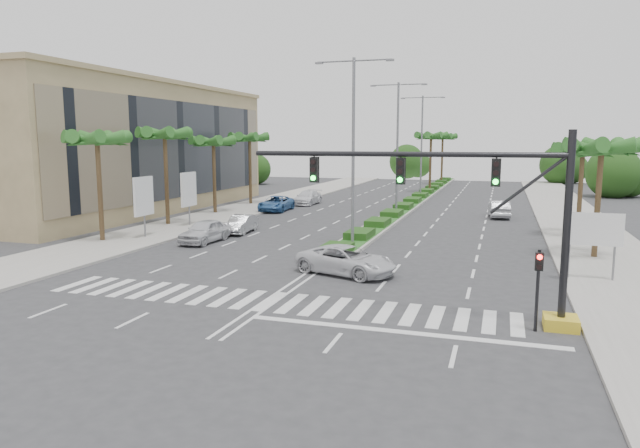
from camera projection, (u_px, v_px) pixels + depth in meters
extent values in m
plane|color=#333335|center=(270.00, 302.00, 24.33)|extent=(160.00, 160.00, 0.00)
cube|color=gray|center=(592.00, 241.00, 38.57)|extent=(6.00, 120.00, 0.15)
cube|color=gray|center=(195.00, 222.00, 47.76)|extent=(6.00, 120.00, 0.15)
cube|color=gray|center=(419.00, 199.00, 66.71)|extent=(2.20, 75.00, 0.20)
cube|color=#22571D|center=(419.00, 198.00, 66.70)|extent=(1.80, 75.00, 0.04)
cube|color=tan|center=(127.00, 149.00, 55.82)|extent=(12.00, 36.00, 12.00)
cube|color=gold|center=(561.00, 323.00, 20.82)|extent=(1.20, 1.20, 0.45)
cylinder|color=black|center=(567.00, 229.00, 20.32)|extent=(0.28, 0.28, 7.00)
cylinder|color=black|center=(401.00, 154.00, 21.76)|extent=(12.00, 0.20, 0.20)
cylinder|color=black|center=(527.00, 186.00, 20.52)|extent=(2.53, 0.12, 2.15)
cube|color=black|center=(496.00, 173.00, 20.79)|extent=(0.32, 0.24, 1.00)
cylinder|color=#19E533|center=(495.00, 182.00, 20.71)|extent=(0.20, 0.06, 0.20)
cube|color=black|center=(401.00, 171.00, 21.85)|extent=(0.32, 0.24, 1.00)
cylinder|color=#19E533|center=(400.00, 180.00, 21.76)|extent=(0.20, 0.06, 0.20)
cube|color=black|center=(314.00, 170.00, 22.91)|extent=(0.32, 0.24, 1.00)
cylinder|color=#19E533|center=(313.00, 178.00, 22.82)|extent=(0.20, 0.06, 0.20)
cylinder|color=black|center=(537.00, 291.00, 20.34)|extent=(0.12, 0.12, 3.00)
cube|color=black|center=(539.00, 261.00, 20.04)|extent=(0.28, 0.22, 0.65)
cylinder|color=red|center=(540.00, 257.00, 19.89)|extent=(0.18, 0.05, 0.18)
cylinder|color=slate|center=(569.00, 252.00, 27.88)|extent=(0.10, 0.10, 2.80)
cylinder|color=slate|center=(614.00, 255.00, 27.28)|extent=(0.10, 0.10, 2.80)
cube|color=#0C6638|center=(593.00, 229.00, 27.41)|extent=(2.60, 0.08, 1.50)
cube|color=white|center=(593.00, 229.00, 27.36)|extent=(2.70, 0.02, 1.60)
cylinder|color=slate|center=(145.00, 219.00, 39.82)|extent=(0.12, 0.12, 2.80)
cube|color=white|center=(144.00, 196.00, 39.58)|extent=(0.18, 2.10, 2.70)
cube|color=#D8594C|center=(144.00, 196.00, 39.58)|extent=(0.12, 2.00, 2.60)
cylinder|color=slate|center=(189.00, 209.00, 45.47)|extent=(0.12, 0.12, 2.80)
cube|color=white|center=(189.00, 189.00, 45.24)|extent=(0.18, 2.10, 2.70)
cube|color=#D8594C|center=(189.00, 189.00, 45.24)|extent=(0.12, 2.00, 2.60)
cylinder|color=brown|center=(100.00, 191.00, 38.23)|extent=(0.32, 0.32, 7.00)
sphere|color=brown|center=(97.00, 139.00, 37.74)|extent=(0.70, 0.70, 0.70)
cone|color=#1C5B22|center=(111.00, 141.00, 37.42)|extent=(0.90, 3.62, 1.50)
cone|color=#1C5B22|center=(114.00, 141.00, 38.36)|extent=(3.39, 2.96, 1.50)
cone|color=#1C5B22|center=(105.00, 141.00, 38.84)|extent=(3.73, 1.68, 1.50)
cone|color=#1C5B22|center=(90.00, 141.00, 38.51)|extent=(2.38, 3.65, 1.50)
cone|color=#1C5B22|center=(80.00, 141.00, 37.61)|extent=(2.38, 3.65, 1.50)
cone|color=#1C5B22|center=(83.00, 141.00, 36.82)|extent=(3.73, 1.68, 1.50)
cone|color=#1C5B22|center=(97.00, 141.00, 36.74)|extent=(3.39, 2.96, 1.50)
cylinder|color=brown|center=(166.00, 180.00, 45.74)|extent=(0.32, 0.32, 7.40)
sphere|color=brown|center=(165.00, 135.00, 45.22)|extent=(0.70, 0.70, 0.70)
cone|color=#1C5B22|center=(177.00, 136.00, 44.90)|extent=(0.90, 3.62, 1.50)
cone|color=#1C5B22|center=(178.00, 136.00, 45.84)|extent=(3.39, 2.96, 1.50)
cone|color=#1C5B22|center=(169.00, 136.00, 46.32)|extent=(3.73, 1.68, 1.50)
cone|color=#1C5B22|center=(157.00, 136.00, 45.99)|extent=(2.38, 3.65, 1.50)
cone|color=#1C5B22|center=(150.00, 136.00, 45.09)|extent=(2.38, 3.65, 1.50)
cone|color=#1C5B22|center=(154.00, 136.00, 44.30)|extent=(3.73, 1.68, 1.50)
cone|color=#1C5B22|center=(166.00, 136.00, 44.22)|extent=(3.39, 2.96, 1.50)
cylinder|color=brown|center=(214.00, 178.00, 53.32)|extent=(0.32, 0.32, 6.80)
sphere|color=brown|center=(213.00, 142.00, 52.85)|extent=(0.70, 0.70, 0.70)
cone|color=#1C5B22|center=(224.00, 143.00, 52.53)|extent=(0.90, 3.62, 1.50)
cone|color=#1C5B22|center=(224.00, 143.00, 53.46)|extent=(3.39, 2.96, 1.50)
cone|color=#1C5B22|center=(217.00, 143.00, 53.95)|extent=(3.73, 1.68, 1.50)
cone|color=#1C5B22|center=(206.00, 143.00, 53.61)|extent=(2.38, 3.65, 1.50)
cone|color=#1C5B22|center=(201.00, 143.00, 52.71)|extent=(2.38, 3.65, 1.50)
cone|color=#1C5B22|center=(205.00, 143.00, 51.92)|extent=(3.73, 1.68, 1.50)
cone|color=#1C5B22|center=(216.00, 143.00, 51.84)|extent=(3.39, 2.96, 1.50)
cylinder|color=brown|center=(250.00, 171.00, 60.83)|extent=(0.32, 0.32, 7.20)
sphere|color=brown|center=(250.00, 138.00, 60.33)|extent=(0.70, 0.70, 0.70)
cone|color=#1C5B22|center=(259.00, 139.00, 60.01)|extent=(0.90, 3.62, 1.50)
cone|color=#1C5B22|center=(259.00, 139.00, 60.94)|extent=(3.39, 2.96, 1.50)
cone|color=#1C5B22|center=(252.00, 139.00, 61.43)|extent=(3.73, 1.68, 1.50)
cone|color=#1C5B22|center=(243.00, 139.00, 61.09)|extent=(2.38, 3.65, 1.50)
cone|color=#1C5B22|center=(239.00, 139.00, 60.19)|extent=(2.38, 3.65, 1.50)
cone|color=#1C5B22|center=(243.00, 139.00, 59.40)|extent=(3.73, 1.68, 1.50)
cone|color=#1C5B22|center=(252.00, 139.00, 59.32)|extent=(3.39, 2.96, 1.50)
cylinder|color=brown|center=(598.00, 203.00, 32.67)|extent=(0.32, 0.32, 6.50)
sphere|color=brown|center=(602.00, 148.00, 32.21)|extent=(0.70, 0.70, 0.70)
cone|color=#1C5B22|center=(623.00, 150.00, 31.89)|extent=(0.90, 3.62, 1.50)
cone|color=#1C5B22|center=(612.00, 150.00, 32.83)|extent=(3.39, 2.96, 1.50)
cone|color=#1C5B22|center=(594.00, 150.00, 33.31)|extent=(3.73, 1.68, 1.50)
cone|color=#1C5B22|center=(581.00, 150.00, 32.98)|extent=(2.38, 3.65, 1.50)
cone|color=#1C5B22|center=(583.00, 150.00, 32.08)|extent=(2.38, 3.65, 1.50)
cone|color=#1C5B22|center=(600.00, 150.00, 31.29)|extent=(3.73, 1.68, 1.50)
cone|color=#1C5B22|center=(618.00, 150.00, 31.21)|extent=(3.39, 2.96, 1.50)
cylinder|color=brown|center=(580.00, 194.00, 40.23)|extent=(0.32, 0.32, 6.20)
sphere|color=brown|center=(583.00, 151.00, 39.79)|extent=(0.70, 0.70, 0.70)
cone|color=#1C5B22|center=(600.00, 153.00, 39.47)|extent=(0.90, 3.62, 1.50)
cone|color=#1C5B22|center=(592.00, 152.00, 40.41)|extent=(3.39, 2.96, 1.50)
cone|color=#1C5B22|center=(577.00, 152.00, 40.89)|extent=(3.73, 1.68, 1.50)
cone|color=#1C5B22|center=(567.00, 152.00, 40.56)|extent=(2.38, 3.65, 1.50)
cone|color=#1C5B22|center=(568.00, 153.00, 39.66)|extent=(2.38, 3.65, 1.50)
cone|color=#1C5B22|center=(581.00, 153.00, 38.87)|extent=(3.73, 1.68, 1.50)
cone|color=#1C5B22|center=(595.00, 153.00, 38.79)|extent=(3.39, 2.96, 1.50)
cylinder|color=brown|center=(430.00, 164.00, 75.61)|extent=(0.32, 0.32, 7.50)
sphere|color=brown|center=(431.00, 136.00, 75.08)|extent=(0.70, 0.70, 0.70)
cone|color=#1C5B22|center=(440.00, 137.00, 74.76)|extent=(0.90, 3.62, 1.50)
cone|color=#1C5B22|center=(437.00, 137.00, 75.70)|extent=(3.39, 2.96, 1.50)
cone|color=#1C5B22|center=(430.00, 137.00, 76.18)|extent=(3.73, 1.68, 1.50)
cone|color=#1C5B22|center=(424.00, 137.00, 75.85)|extent=(2.38, 3.65, 1.50)
cone|color=#1C5B22|center=(423.00, 137.00, 74.95)|extent=(2.38, 3.65, 1.50)
cone|color=#1C5B22|center=(428.00, 137.00, 74.16)|extent=(3.73, 1.68, 1.50)
cone|color=#1C5B22|center=(436.00, 137.00, 74.08)|extent=(3.39, 2.96, 1.50)
cylinder|color=brown|center=(442.00, 161.00, 89.74)|extent=(0.32, 0.32, 7.50)
sphere|color=brown|center=(443.00, 137.00, 89.22)|extent=(0.70, 0.70, 0.70)
cone|color=#1C5B22|center=(450.00, 138.00, 88.90)|extent=(0.90, 3.62, 1.50)
cone|color=#1C5B22|center=(448.00, 138.00, 89.83)|extent=(3.39, 2.96, 1.50)
cone|color=#1C5B22|center=(442.00, 138.00, 90.31)|extent=(3.73, 1.68, 1.50)
cone|color=#1C5B22|center=(437.00, 138.00, 89.98)|extent=(2.38, 3.65, 1.50)
cone|color=#1C5B22|center=(436.00, 138.00, 89.08)|extent=(2.38, 3.65, 1.50)
cone|color=#1C5B22|center=(440.00, 138.00, 88.29)|extent=(3.73, 1.68, 1.50)
cone|color=#1C5B22|center=(447.00, 138.00, 88.21)|extent=(3.39, 2.96, 1.50)
cylinder|color=slate|center=(353.00, 154.00, 36.65)|extent=(0.20, 0.20, 12.00)
cylinder|color=slate|center=(336.00, 62.00, 36.18)|extent=(2.40, 0.10, 0.10)
cylinder|color=slate|center=(373.00, 60.00, 35.45)|extent=(2.40, 0.10, 0.10)
cube|color=slate|center=(319.00, 63.00, 36.52)|extent=(0.50, 0.25, 0.12)
cube|color=slate|center=(390.00, 60.00, 35.13)|extent=(0.50, 0.25, 0.12)
cylinder|color=slate|center=(397.00, 150.00, 51.73)|extent=(0.20, 0.20, 12.00)
cylinder|color=slate|center=(385.00, 85.00, 51.25)|extent=(2.40, 0.10, 0.10)
cylinder|color=slate|center=(412.00, 84.00, 50.53)|extent=(2.40, 0.10, 0.10)
cube|color=slate|center=(373.00, 86.00, 51.59)|extent=(0.50, 0.25, 0.12)
cube|color=slate|center=(424.00, 84.00, 50.20)|extent=(0.50, 0.25, 0.12)
cylinder|color=slate|center=(421.00, 148.00, 66.80)|extent=(0.20, 0.20, 12.00)
cylinder|color=slate|center=(412.00, 98.00, 66.33)|extent=(2.40, 0.10, 0.10)
cylinder|color=slate|center=(433.00, 97.00, 65.60)|extent=(2.40, 0.10, 0.10)
cube|color=slate|center=(403.00, 98.00, 66.67)|extent=(0.50, 0.25, 0.12)
cube|color=slate|center=(443.00, 97.00, 65.28)|extent=(0.50, 0.25, 0.12)
imported|color=silver|center=(205.00, 231.00, 38.44)|extent=(2.00, 4.63, 1.55)
imported|color=#A3A4A8|center=(241.00, 224.00, 42.45)|extent=(1.75, 4.15, 1.33)
imported|color=#32609A|center=(276.00, 204.00, 55.76)|extent=(2.70, 5.39, 1.47)
imported|color=silver|center=(307.00, 198.00, 61.60)|extent=(2.17, 5.11, 1.47)
imported|color=silver|center=(346.00, 260.00, 29.27)|extent=(5.76, 3.92, 1.46)
imported|color=#A7A7AB|center=(499.00, 209.00, 51.04)|extent=(2.05, 4.78, 1.53)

